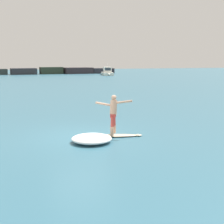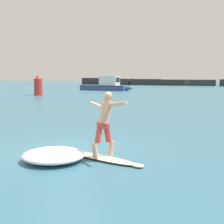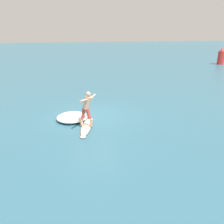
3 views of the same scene
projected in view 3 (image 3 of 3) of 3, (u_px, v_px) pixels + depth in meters
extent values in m
plane|color=#34687D|center=(94.00, 117.00, 11.35)|extent=(200.00, 200.00, 0.00)
ellipsoid|color=beige|center=(87.00, 127.00, 10.12)|extent=(2.12, 0.97, 0.09)
ellipsoid|color=beige|center=(83.00, 137.00, 9.12)|extent=(0.34, 0.31, 0.07)
ellipsoid|color=#2D2D33|center=(87.00, 127.00, 10.12)|extent=(2.13, 0.99, 0.04)
cone|color=black|center=(89.00, 122.00, 10.95)|extent=(0.06, 0.06, 0.14)
cone|color=black|center=(86.00, 123.00, 10.82)|extent=(0.06, 0.06, 0.14)
cone|color=black|center=(91.00, 123.00, 10.81)|extent=(0.06, 0.06, 0.14)
cylinder|color=#DBA584|center=(91.00, 123.00, 9.97)|extent=(0.20, 0.22, 0.38)
cylinder|color=#CB4139|center=(89.00, 115.00, 9.87)|extent=(0.24, 0.26, 0.42)
cylinder|color=#DBA584|center=(81.00, 121.00, 10.11)|extent=(0.20, 0.22, 0.38)
cylinder|color=#CB4139|center=(83.00, 114.00, 9.95)|extent=(0.24, 0.26, 0.42)
cube|color=#CB4139|center=(86.00, 109.00, 9.83)|extent=(0.31, 0.33, 0.16)
cylinder|color=#DBA584|center=(87.00, 103.00, 9.69)|extent=(0.46, 0.51, 0.65)
sphere|color=#DBA584|center=(88.00, 94.00, 9.54)|extent=(0.22, 0.22, 0.22)
cylinder|color=#DBA584|center=(92.00, 97.00, 10.04)|extent=(0.59, 0.43, 0.20)
cylinder|color=#DBA584|center=(84.00, 100.00, 9.19)|extent=(0.59, 0.41, 0.19)
cylinder|color=red|center=(221.00, 58.00, 30.35)|extent=(0.90, 0.90, 1.79)
cone|color=red|center=(222.00, 49.00, 29.97)|extent=(0.63, 0.63, 0.44)
ellipsoid|color=white|center=(72.00, 117.00, 10.96)|extent=(1.72, 1.70, 0.30)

